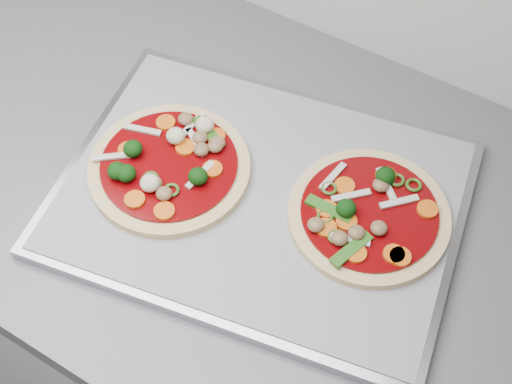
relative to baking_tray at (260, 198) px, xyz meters
The scene contains 6 objects.
base_cabinet 0.48m from the baking_tray, 13.74° to the left, with size 3.60×0.60×0.86m, color silver.
countertop 0.04m from the baking_tray, 13.74° to the left, with size 3.60×0.60×0.04m, color slate.
baking_tray is the anchor object (origin of this frame).
parchment 0.01m from the baking_tray, ahead, with size 0.46×0.34×0.00m, color gray.
pizza_left 0.12m from the baking_tray, 166.25° to the right, with size 0.21×0.21×0.03m.
pizza_right 0.13m from the baking_tray, 15.62° to the left, with size 0.24×0.24×0.03m.
Camera 1 is at (0.22, 0.87, 1.63)m, focal length 50.00 mm.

